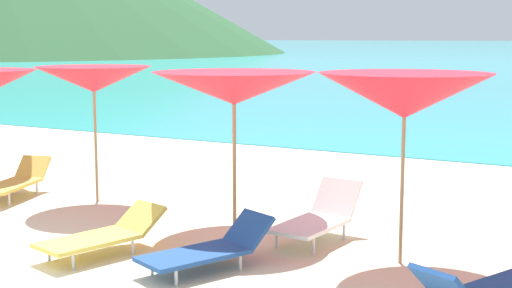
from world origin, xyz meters
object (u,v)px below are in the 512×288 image
(umbrella_6, at_px, (405,96))
(lounge_chair_4, at_px, (103,234))
(lounge_chair_11, at_px, (209,248))
(lounge_chair_5, at_px, (318,217))
(lounge_chair_9, at_px, (15,181))
(umbrella_5, at_px, (234,88))
(umbrella_4, at_px, (94,79))

(umbrella_6, relative_size, lounge_chair_4, 1.32)
(umbrella_6, relative_size, lounge_chair_11, 1.32)
(lounge_chair_11, bearing_deg, lounge_chair_5, 93.52)
(lounge_chair_4, height_order, lounge_chair_5, lounge_chair_5)
(lounge_chair_9, bearing_deg, lounge_chair_11, -36.08)
(umbrella_5, relative_size, umbrella_6, 1.02)
(umbrella_5, relative_size, lounge_chair_4, 1.35)
(lounge_chair_4, relative_size, lounge_chair_9, 0.99)
(lounge_chair_11, bearing_deg, umbrella_6, 57.81)
(umbrella_5, relative_size, lounge_chair_9, 1.33)
(umbrella_5, height_order, lounge_chair_4, umbrella_5)
(umbrella_4, relative_size, umbrella_6, 0.97)
(lounge_chair_5, bearing_deg, umbrella_4, 179.60)
(lounge_chair_5, xyz_separation_m, lounge_chair_9, (-5.37, -0.08, -0.04))
(lounge_chair_5, relative_size, lounge_chair_9, 0.91)
(lounge_chair_4, distance_m, lounge_chair_11, 1.43)
(umbrella_4, xyz_separation_m, lounge_chair_9, (-1.36, -0.42, -1.67))
(umbrella_5, distance_m, lounge_chair_9, 4.37)
(umbrella_5, relative_size, lounge_chair_5, 1.47)
(lounge_chair_4, xyz_separation_m, lounge_chair_11, (1.42, 0.15, -0.01))
(umbrella_5, xyz_separation_m, lounge_chair_4, (-0.67, -1.95, -1.66))
(lounge_chair_5, bearing_deg, lounge_chair_11, -104.15)
(umbrella_5, distance_m, umbrella_6, 2.60)
(umbrella_5, relative_size, lounge_chair_11, 1.35)
(umbrella_6, height_order, lounge_chair_4, umbrella_6)
(lounge_chair_9, xyz_separation_m, lounge_chair_11, (4.80, -1.61, -0.03))
(umbrella_6, distance_m, lounge_chair_11, 2.79)
(lounge_chair_5, distance_m, lounge_chair_11, 1.79)
(lounge_chair_9, distance_m, lounge_chair_11, 5.06)
(umbrella_5, height_order, lounge_chair_9, umbrella_5)
(umbrella_4, xyz_separation_m, umbrella_5, (2.69, -0.23, -0.03))
(umbrella_5, bearing_deg, lounge_chair_4, -109.04)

